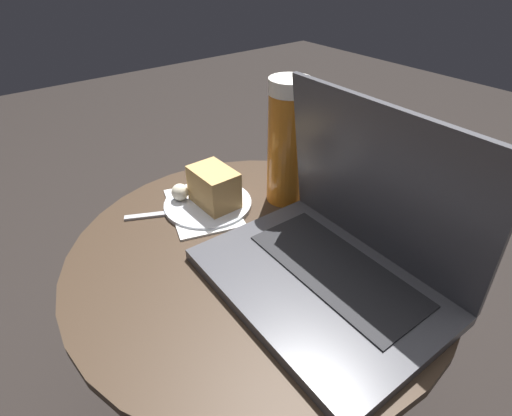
% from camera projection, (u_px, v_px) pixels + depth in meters
% --- Properties ---
extents(ground_plane, '(6.00, 6.00, 0.00)m').
position_uv_depth(ground_plane, '(259.00, 413.00, 0.97)').
color(ground_plane, black).
extents(table, '(0.64, 0.64, 0.53)m').
position_uv_depth(table, '(260.00, 307.00, 0.76)').
color(table, '#9E9EA3').
rests_on(table, ground_plane).
extents(napkin, '(0.20, 0.17, 0.00)m').
position_uv_depth(napkin, '(203.00, 207.00, 0.78)').
color(napkin, white).
rests_on(napkin, table).
extents(laptop, '(0.36, 0.27, 0.27)m').
position_uv_depth(laptop, '(338.00, 251.00, 0.59)').
color(laptop, '#47474C').
rests_on(laptop, table).
extents(beer_glass, '(0.08, 0.08, 0.24)m').
position_uv_depth(beer_glass, '(287.00, 143.00, 0.74)').
color(beer_glass, '#C6701E').
rests_on(beer_glass, table).
extents(snack_plate, '(0.17, 0.17, 0.08)m').
position_uv_depth(snack_plate, '(211.00, 193.00, 0.77)').
color(snack_plate, silver).
rests_on(snack_plate, table).
extents(fork, '(0.10, 0.19, 0.00)m').
position_uv_depth(fork, '(187.00, 211.00, 0.76)').
color(fork, '#B2B2B7').
rests_on(fork, table).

